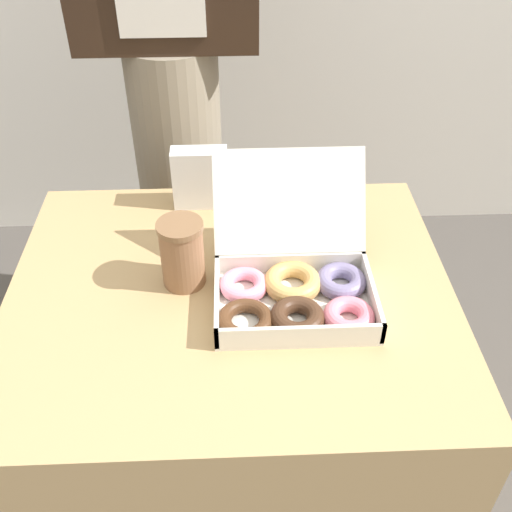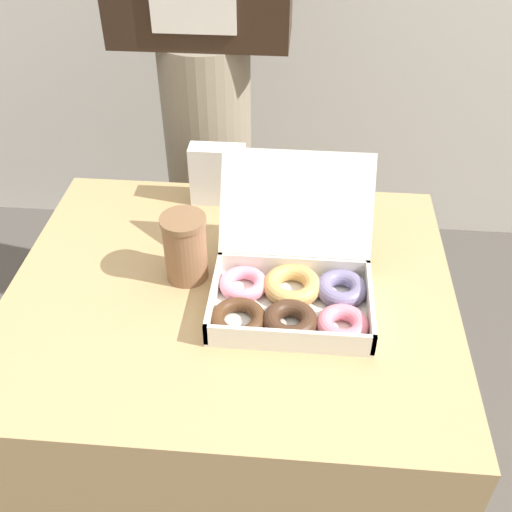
{
  "view_description": "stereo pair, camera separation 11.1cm",
  "coord_description": "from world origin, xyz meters",
  "px_view_note": "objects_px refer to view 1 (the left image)",
  "views": [
    {
      "loc": [
        0.01,
        -0.86,
        1.49
      ],
      "look_at": [
        0.05,
        -0.0,
        0.79
      ],
      "focal_mm": 42.0,
      "sensor_mm": 36.0,
      "label": 1
    },
    {
      "loc": [
        0.12,
        -0.86,
        1.49
      ],
      "look_at": [
        0.05,
        -0.0,
        0.79
      ],
      "focal_mm": 42.0,
      "sensor_mm": 36.0,
      "label": 2
    }
  ],
  "objects_px": {
    "donut_box": "(295,287)",
    "coffee_cup": "(182,253)",
    "napkin_holder": "(200,178)",
    "person_customer": "(169,43)"
  },
  "relations": [
    {
      "from": "person_customer",
      "to": "donut_box",
      "type": "bearing_deg",
      "value": -68.65
    },
    {
      "from": "coffee_cup",
      "to": "person_customer",
      "type": "distance_m",
      "value": 0.63
    },
    {
      "from": "coffee_cup",
      "to": "napkin_holder",
      "type": "relative_size",
      "value": 0.99
    },
    {
      "from": "coffee_cup",
      "to": "person_customer",
      "type": "relative_size",
      "value": 0.08
    },
    {
      "from": "donut_box",
      "to": "coffee_cup",
      "type": "bearing_deg",
      "value": 163.19
    },
    {
      "from": "coffee_cup",
      "to": "napkin_holder",
      "type": "distance_m",
      "value": 0.27
    },
    {
      "from": "donut_box",
      "to": "person_customer",
      "type": "xyz_separation_m",
      "value": [
        -0.26,
        0.67,
        0.22
      ]
    },
    {
      "from": "coffee_cup",
      "to": "napkin_holder",
      "type": "xyz_separation_m",
      "value": [
        0.03,
        0.27,
        -0.0
      ]
    },
    {
      "from": "person_customer",
      "to": "napkin_holder",
      "type": "bearing_deg",
      "value": -77.06
    },
    {
      "from": "donut_box",
      "to": "coffee_cup",
      "type": "xyz_separation_m",
      "value": [
        -0.21,
        0.06,
        0.04
      ]
    }
  ]
}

